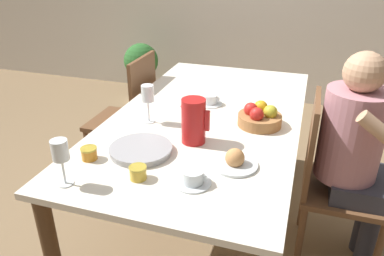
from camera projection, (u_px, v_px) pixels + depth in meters
The scene contains 16 objects.
ground_plane at pixel (205, 220), 2.39m from camera, with size 20.00×20.00×0.00m, color #7F6647.
dining_table at pixel (207, 129), 2.11m from camera, with size 1.00×1.85×0.74m.
chair_person_side at pixel (330, 179), 1.96m from camera, with size 0.42×0.42×0.92m.
chair_opposite at pixel (129, 115), 2.69m from camera, with size 0.42×0.42×0.92m.
person_seated at pixel (356, 148), 1.83m from camera, with size 0.39×0.41×1.16m.
red_pitcher at pixel (194, 121), 1.75m from camera, with size 0.14×0.11×0.22m.
wine_glass_water at pixel (148, 95), 1.93m from camera, with size 0.06×0.06×0.21m.
wine_glass_juice at pixel (60, 153), 1.41m from camera, with size 0.06×0.06×0.19m.
teacup_near_person at pixel (193, 178), 1.47m from camera, with size 0.15×0.15×0.06m.
teacup_across at pixel (210, 100), 2.20m from camera, with size 0.15×0.15×0.06m.
serving_tray at pixel (141, 150), 1.69m from camera, with size 0.28×0.28×0.03m.
bread_plate at pixel (235, 161), 1.59m from camera, with size 0.20×0.20×0.08m.
jam_jar_amber at pixel (138, 172), 1.49m from camera, with size 0.07×0.07×0.06m.
jam_jar_red at pixel (89, 153), 1.63m from camera, with size 0.07×0.07×0.06m.
fruit_bowl at pixel (260, 117), 1.94m from camera, with size 0.23×0.23×0.12m.
potted_plant at pixel (142, 68), 4.08m from camera, with size 0.37×0.37×0.65m.
Camera 1 is at (0.50, -1.83, 1.58)m, focal length 35.00 mm.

